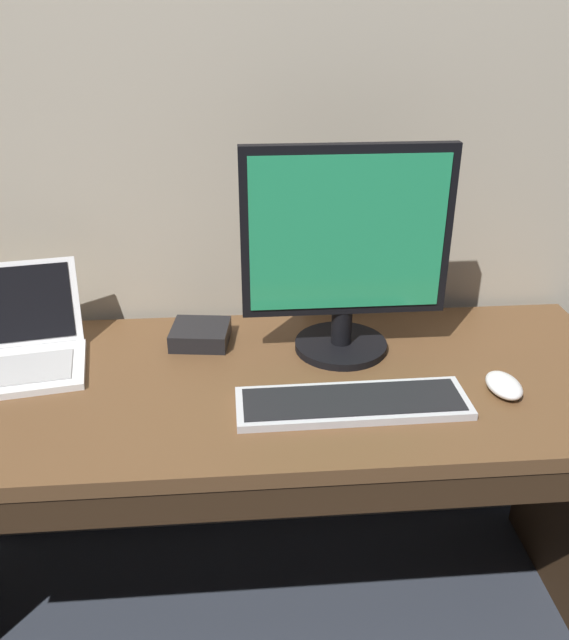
{
  "coord_description": "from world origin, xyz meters",
  "views": [
    {
      "loc": [
        -0.0,
        -1.23,
        1.49
      ],
      "look_at": [
        0.1,
        0.0,
        0.87
      ],
      "focal_mm": 37.1,
      "sensor_mm": 36.0,
      "label": 1
    }
  ],
  "objects_px": {
    "computer_mouse": "(505,385)",
    "laptop_white": "(7,351)",
    "external_drive_box": "(201,334)",
    "external_monitor": "(347,253)",
    "wired_keyboard": "(354,403)"
  },
  "relations": [
    {
      "from": "external_monitor",
      "to": "computer_mouse",
      "type": "distance_m",
      "value": 0.43
    },
    {
      "from": "wired_keyboard",
      "to": "computer_mouse",
      "type": "relative_size",
      "value": 4.51
    },
    {
      "from": "wired_keyboard",
      "to": "computer_mouse",
      "type": "xyz_separation_m",
      "value": [
        0.32,
        0.03,
        0.01
      ]
    },
    {
      "from": "external_monitor",
      "to": "wired_keyboard",
      "type": "bearing_deg",
      "value": -93.56
    },
    {
      "from": "external_monitor",
      "to": "external_drive_box",
      "type": "relative_size",
      "value": 3.59
    },
    {
      "from": "laptop_white",
      "to": "computer_mouse",
      "type": "relative_size",
      "value": 3.53
    },
    {
      "from": "computer_mouse",
      "to": "laptop_white",
      "type": "bearing_deg",
      "value": 164.67
    },
    {
      "from": "laptop_white",
      "to": "computer_mouse",
      "type": "bearing_deg",
      "value": -10.34
    },
    {
      "from": "external_monitor",
      "to": "external_drive_box",
      "type": "xyz_separation_m",
      "value": [
        -0.33,
        0.07,
        -0.22
      ]
    },
    {
      "from": "external_monitor",
      "to": "external_drive_box",
      "type": "bearing_deg",
      "value": 168.08
    },
    {
      "from": "external_monitor",
      "to": "computer_mouse",
      "type": "xyz_separation_m",
      "value": [
        0.31,
        -0.2,
        -0.22
      ]
    },
    {
      "from": "laptop_white",
      "to": "wired_keyboard",
      "type": "distance_m",
      "value": 0.77
    },
    {
      "from": "laptop_white",
      "to": "external_drive_box",
      "type": "relative_size",
      "value": 2.77
    },
    {
      "from": "computer_mouse",
      "to": "wired_keyboard",
      "type": "bearing_deg",
      "value": 179.91
    },
    {
      "from": "wired_keyboard",
      "to": "external_drive_box",
      "type": "relative_size",
      "value": 3.53
    }
  ]
}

